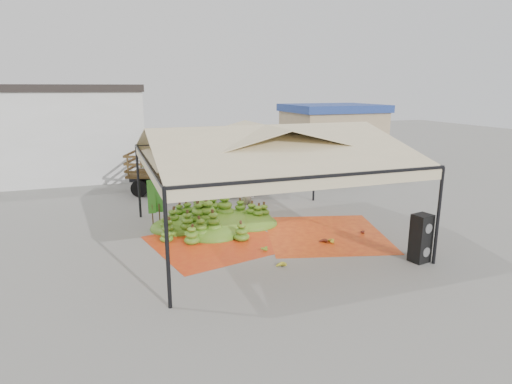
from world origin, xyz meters
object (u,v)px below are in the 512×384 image
object	(u,v)px
speaker_stack	(421,238)
vendor	(246,195)
banana_heap	(218,213)
truck_left	(198,167)
truck_right	(329,160)

from	to	relation	value
speaker_stack	vendor	distance (m)	7.53
banana_heap	speaker_stack	xyz separation A→B (m)	(5.00, -5.42, 0.21)
vendor	banana_heap	bearing A→B (deg)	22.20
speaker_stack	truck_left	xyz separation A→B (m)	(-4.53, 11.10, 0.57)
vendor	truck_left	size ratio (longest dim) A/B	0.24
truck_right	truck_left	bearing A→B (deg)	-164.12
vendor	truck_right	bearing A→B (deg)	-161.61
truck_left	truck_right	distance (m)	7.70
speaker_stack	truck_left	bearing A→B (deg)	101.02
banana_heap	vendor	world-z (taller)	vendor
speaker_stack	truck_right	bearing A→B (deg)	63.26
vendor	truck_left	world-z (taller)	truck_left
banana_heap	truck_right	xyz separation A→B (m)	(8.16, 5.96, 0.69)
speaker_stack	vendor	bearing A→B (deg)	105.54
truck_left	truck_right	xyz separation A→B (m)	(7.70, 0.27, -0.09)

